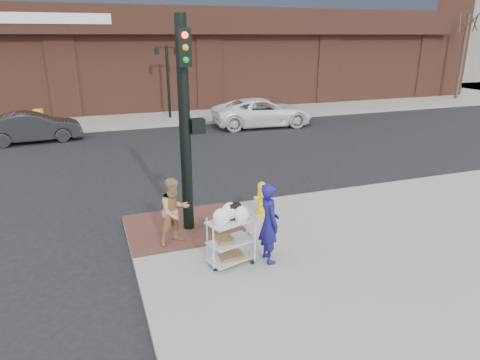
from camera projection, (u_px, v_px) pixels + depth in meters
name	position (u px, v px, depth m)	size (l,w,h in m)	color
ground	(218.00, 244.00, 10.14)	(220.00, 220.00, 0.00)	black
sidewalk_far	(243.00, 84.00, 42.64)	(65.00, 36.00, 0.15)	gray
brick_curb_ramp	(184.00, 226.00, 10.70)	(2.80, 2.40, 0.01)	brown
bare_tree_a	(469.00, 12.00, 30.55)	(1.80, 1.80, 7.20)	#382B21
lamp_post	(168.00, 74.00, 24.19)	(1.32, 0.22, 4.00)	black
traffic_signal_pole	(186.00, 121.00, 9.76)	(0.61, 0.51, 5.00)	black
woman_blue	(269.00, 223.00, 8.84)	(0.63, 0.41, 1.73)	navy
pedestrian_tan	(174.00, 211.00, 9.63)	(0.76, 0.59, 1.57)	#A67D4E
sedan_dark	(33.00, 127.00, 19.62)	(1.46, 4.19, 1.38)	#232225
minivan_white	(263.00, 112.00, 23.04)	(2.49, 5.41, 1.50)	white
utility_cart	(231.00, 237.00, 8.81)	(1.06, 0.78, 1.31)	#B5B5BB
fire_hydrant	(262.00, 198.00, 11.31)	(0.43, 0.30, 0.92)	yellow
newsbox_yellow	(39.00, 119.00, 21.99)	(0.40, 0.37, 0.96)	yellow
newsbox_blue	(39.00, 118.00, 22.14)	(0.39, 0.36, 0.94)	#172D99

